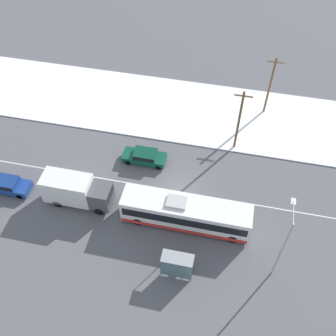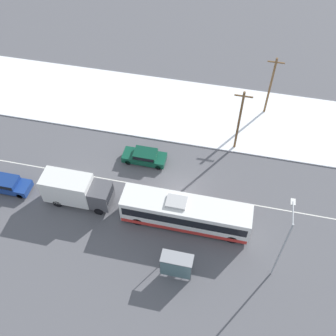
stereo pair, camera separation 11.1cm
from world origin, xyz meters
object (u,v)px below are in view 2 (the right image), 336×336
(parked_car_near_truck, at_px, (8,184))
(utility_pole_snowlot, at_px, (270,86))
(sedan_car, at_px, (145,156))
(utility_pole_roadside, at_px, (239,120))
(streetlamp, at_px, (284,240))
(city_bus, at_px, (186,213))
(box_truck, at_px, (76,190))
(bus_shelter, at_px, (176,265))
(pedestrian_at_stop, at_px, (185,258))

(parked_car_near_truck, xyz_separation_m, utility_pole_snowlot, (24.17, 17.03, 3.12))
(sedan_car, distance_m, utility_pole_roadside, 10.42)
(parked_car_near_truck, bearing_deg, streetlamp, -6.78)
(utility_pole_roadside, xyz_separation_m, utility_pole_snowlot, (2.83, 6.52, -0.09))
(city_bus, xyz_separation_m, box_truck, (-10.60, 0.21, 0.23))
(bus_shelter, relative_size, utility_pole_roadside, 0.35)
(box_truck, bearing_deg, sedan_car, 51.73)
(parked_car_near_truck, xyz_separation_m, utility_pole_roadside, (21.34, 10.52, 3.21))
(city_bus, bearing_deg, sedan_car, 130.30)
(sedan_car, xyz_separation_m, streetlamp, (13.71, -9.58, 4.11))
(sedan_car, relative_size, streetlamp, 0.58)
(utility_pole_snowlot, bearing_deg, bus_shelter, -105.20)
(streetlamp, bearing_deg, pedestrian_at_stop, -170.89)
(box_truck, distance_m, streetlamp, 19.26)
(bus_shelter, height_order, utility_pole_snowlot, utility_pole_snowlot)
(sedan_car, xyz_separation_m, pedestrian_at_stop, (6.35, -10.76, 0.33))
(parked_car_near_truck, distance_m, utility_pole_snowlot, 29.73)
(pedestrian_at_stop, relative_size, streetlamp, 0.23)
(box_truck, xyz_separation_m, streetlamp, (18.73, -3.21, 3.11))
(city_bus, distance_m, utility_pole_snowlot, 18.40)
(city_bus, height_order, box_truck, box_truck)
(parked_car_near_truck, distance_m, streetlamp, 26.51)
(streetlamp, bearing_deg, city_bus, 159.75)
(box_truck, relative_size, pedestrian_at_stop, 3.63)
(streetlamp, relative_size, utility_pole_roadside, 1.02)
(pedestrian_at_stop, distance_m, utility_pole_roadside, 15.31)
(city_bus, xyz_separation_m, utility_pole_snowlot, (6.29, 17.13, 2.38))
(city_bus, distance_m, streetlamp, 9.29)
(pedestrian_at_stop, bearing_deg, sedan_car, 120.56)
(city_bus, height_order, streetlamp, streetlamp)
(parked_car_near_truck, height_order, pedestrian_at_stop, pedestrian_at_stop)
(bus_shelter, bearing_deg, city_bus, 92.32)
(city_bus, distance_m, bus_shelter, 5.26)
(parked_car_near_truck, bearing_deg, bus_shelter, -16.46)
(parked_car_near_truck, height_order, bus_shelter, bus_shelter)
(parked_car_near_truck, bearing_deg, utility_pole_roadside, 26.25)
(bus_shelter, height_order, utility_pole_roadside, utility_pole_roadside)
(sedan_car, relative_size, utility_pole_snowlot, 0.61)
(streetlamp, xyz_separation_m, utility_pole_snowlot, (-1.84, 20.13, -0.96))
(city_bus, bearing_deg, parked_car_near_truck, 179.70)
(box_truck, height_order, streetlamp, streetlamp)
(city_bus, relative_size, pedestrian_at_stop, 6.54)
(utility_pole_snowlot, bearing_deg, city_bus, -110.17)
(parked_car_near_truck, relative_size, pedestrian_at_stop, 2.46)
(parked_car_near_truck, height_order, utility_pole_roadside, utility_pole_roadside)
(city_bus, xyz_separation_m, bus_shelter, (0.21, -5.25, 0.13))
(sedan_car, bearing_deg, box_truck, 51.73)
(city_bus, height_order, utility_pole_snowlot, utility_pole_snowlot)
(bus_shelter, bearing_deg, pedestrian_at_stop, 62.40)
(parked_car_near_truck, bearing_deg, box_truck, 0.96)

